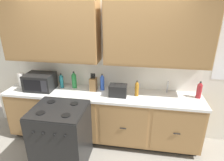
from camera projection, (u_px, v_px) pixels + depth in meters
ground_plane at (99, 149)px, 3.25m from camera, size 8.18×8.18×0.00m
wall_unit at (103, 46)px, 3.08m from camera, size 4.47×0.40×2.56m
counter_run at (102, 116)px, 3.35m from camera, size 3.30×0.64×0.92m
stove_range at (61, 136)px, 2.84m from camera, size 0.76×0.68×0.95m
microwave at (40, 82)px, 3.28m from camera, size 0.48×0.37×0.28m
toaster at (118, 90)px, 3.05m from camera, size 0.28×0.18×0.19m
knife_block at (93, 84)px, 3.25m from camera, size 0.11×0.14×0.31m
sink_faucet at (167, 87)px, 3.17m from camera, size 0.02×0.02×0.20m
paper_towel_roll at (22, 80)px, 3.38m from camera, size 0.12×0.12×0.26m
bottle_red at (199, 90)px, 2.98m from camera, size 0.08×0.08×0.27m
bottle_teal at (61, 81)px, 3.35m from camera, size 0.07×0.07×0.26m
bottle_amber at (137, 88)px, 3.05m from camera, size 0.06×0.06×0.26m
bottle_blue at (102, 82)px, 3.25m from camera, size 0.07×0.07×0.29m
bottle_green at (74, 80)px, 3.34m from camera, size 0.08×0.08×0.30m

